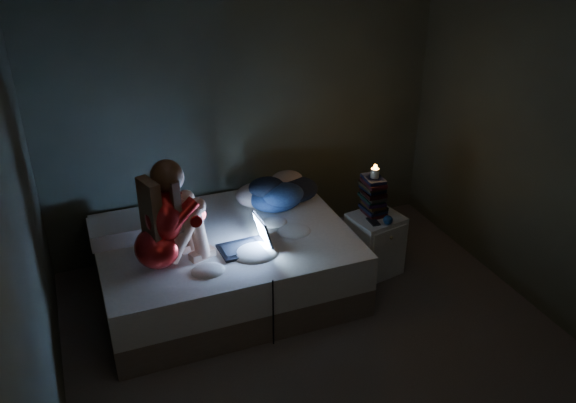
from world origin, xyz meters
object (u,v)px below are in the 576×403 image
laptop (243,235)px  phone (371,221)px  bed (226,264)px  nightstand (374,244)px  candle (375,170)px  woman (154,219)px

laptop → phone: size_ratio=2.71×
bed → nightstand: size_ratio=3.63×
laptop → candle: 1.24m
laptop → candle: (1.20, 0.16, 0.27)m
woman → phone: (1.76, 0.05, -0.40)m
phone → nightstand: bearing=47.5°
phone → bed: bearing=-178.6°
bed → woman: (-0.56, -0.28, 0.68)m
laptop → phone: (1.12, 0.03, -0.13)m
candle → phone: size_ratio=0.57×
nightstand → candle: bearing=87.1°
bed → phone: phone is taller
candle → phone: (-0.08, -0.12, -0.40)m
nightstand → phone: (-0.09, -0.06, 0.28)m
bed → phone: bearing=-11.0°
bed → nightstand: nightstand is taller
laptop → nightstand: 1.28m
bed → laptop: bearing=-73.3°
candle → phone: bearing=-122.4°
candle → woman: bearing=-174.7°
woman → nightstand: (1.85, 0.11, -0.68)m
bed → laptop: (0.08, -0.27, 0.41)m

